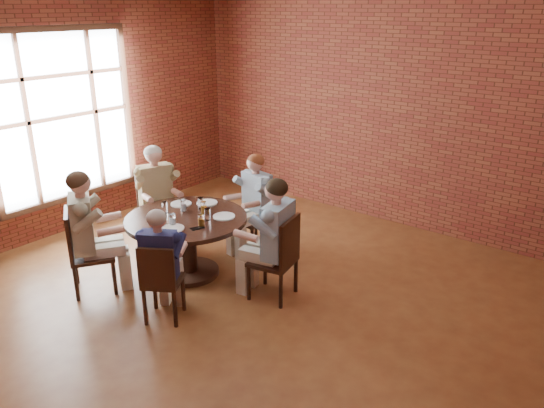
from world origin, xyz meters
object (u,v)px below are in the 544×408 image
Objects in this scene: diner_d at (90,233)px; diner_e at (162,265)px; dining_table at (187,234)px; chair_b at (259,213)px; chair_a at (280,255)px; chair_c at (156,206)px; chair_d at (82,249)px; diner_b at (254,204)px; diner_a at (273,239)px; smartphone at (197,228)px; chair_e at (161,280)px; diner_c at (158,197)px.

diner_d is 1.09m from diner_e.
dining_table is 0.96m from diner_e.
chair_b is at bearing 79.68° from dining_table.
chair_a is 2.24m from chair_c.
chair_d is (-1.83, -1.24, 0.01)m from chair_a.
diner_b is 1.85m from diner_e.
diner_a reaches higher than chair_b.
chair_d reaches higher than chair_c.
chair_d reaches higher than smartphone.
diner_b reaches higher than chair_e.
diner_d is at bearing -90.00° from chair_d.
diner_e is at bearing -57.97° from smartphone.
diner_e is (0.32, -1.83, -0.04)m from diner_b.
dining_table is 1.45× the size of chair_d.
dining_table is 1.03m from diner_c.
diner_d is 9.26× the size of smartphone.
diner_b is at bearing 79.68° from dining_table.
diner_c is (-1.15, -0.72, 0.18)m from chair_b.
chair_a is 6.32× the size of smartphone.
chair_c reaches higher than chair_e.
dining_table is 1.48× the size of chair_a.
chair_d is at bearing -66.46° from diner_a.
diner_b is at bearing -111.69° from diner_e.
dining_table is 1.03m from chair_e.
chair_c is at bearing -105.50° from chair_a.
smartphone is (-0.76, -0.39, 0.06)m from diner_a.
chair_a is 0.68× the size of diner_d.
diner_e is (-0.04, 0.06, 0.13)m from chair_e.
smartphone is at bearing -71.57° from diner_b.
diner_e is at bearing -108.03° from diner_c.
diner_b is 1.18m from smartphone.
chair_b is at bearing -141.57° from chair_a.
chair_b is at bearing 115.75° from smartphone.
chair_c is 0.67× the size of diner_d.
diner_d is (-1.78, -1.16, 0.19)m from chair_a.
smartphone is at bearing -107.15° from chair_d.
diner_b is 1.37× the size of chair_c.
diner_e is 0.69m from smartphone.
chair_a is at bearing -154.94° from diner_e.
diner_e is at bearing -70.57° from chair_b.
chair_b is at bearing 90.00° from diner_b.
diner_a reaches higher than diner_c.
chair_b is 0.97× the size of chair_c.
diner_c is 1.33m from diner_d.
diner_e is (-0.70, -1.06, 0.09)m from chair_a.
chair_a is 2.13m from diner_d.
diner_e is (1.54, -1.22, 0.09)m from chair_c.
chair_d is at bearing -120.64° from smartphone.
diner_e reaches higher than chair_e.
diner_e reaches higher than chair_a.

